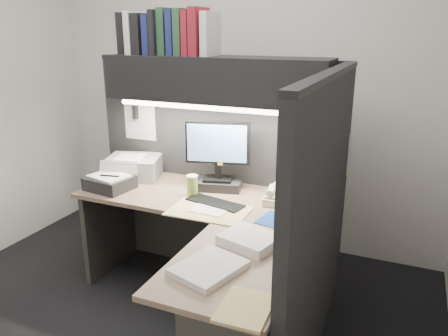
{
  "coord_description": "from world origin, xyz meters",
  "views": [
    {
      "loc": [
        1.35,
        -1.96,
        1.82
      ],
      "look_at": [
        0.29,
        0.51,
        0.96
      ],
      "focal_mm": 35.0,
      "sensor_mm": 36.0,
      "label": 1
    }
  ],
  "objects_px": {
    "keyboard": "(215,203)",
    "telephone": "(281,197)",
    "desk": "(210,283)",
    "overhead_shelf": "(216,79)",
    "printer": "(134,167)",
    "monitor": "(218,163)",
    "coffee_cup": "(192,186)",
    "notebook_stack": "(110,183)"
  },
  "relations": [
    {
      "from": "monitor",
      "to": "keyboard",
      "type": "xyz_separation_m",
      "value": [
        0.1,
        -0.28,
        -0.19
      ]
    },
    {
      "from": "overhead_shelf",
      "to": "printer",
      "type": "bearing_deg",
      "value": -176.66
    },
    {
      "from": "overhead_shelf",
      "to": "keyboard",
      "type": "distance_m",
      "value": 0.83
    },
    {
      "from": "monitor",
      "to": "notebook_stack",
      "type": "relative_size",
      "value": 1.61
    },
    {
      "from": "keyboard",
      "to": "telephone",
      "type": "distance_m",
      "value": 0.44
    },
    {
      "from": "overhead_shelf",
      "to": "keyboard",
      "type": "height_order",
      "value": "overhead_shelf"
    },
    {
      "from": "desk",
      "to": "telephone",
      "type": "distance_m",
      "value": 0.75
    },
    {
      "from": "overhead_shelf",
      "to": "printer",
      "type": "height_order",
      "value": "overhead_shelf"
    },
    {
      "from": "telephone",
      "to": "coffee_cup",
      "type": "distance_m",
      "value": 0.61
    },
    {
      "from": "desk",
      "to": "printer",
      "type": "bearing_deg",
      "value": 143.94
    },
    {
      "from": "overhead_shelf",
      "to": "telephone",
      "type": "relative_size",
      "value": 7.39
    },
    {
      "from": "monitor",
      "to": "notebook_stack",
      "type": "distance_m",
      "value": 0.79
    },
    {
      "from": "overhead_shelf",
      "to": "notebook_stack",
      "type": "bearing_deg",
      "value": -153.46
    },
    {
      "from": "telephone",
      "to": "notebook_stack",
      "type": "bearing_deg",
      "value": -172.02
    },
    {
      "from": "overhead_shelf",
      "to": "keyboard",
      "type": "xyz_separation_m",
      "value": [
        0.13,
        -0.31,
        -0.76
      ]
    },
    {
      "from": "coffee_cup",
      "to": "printer",
      "type": "height_order",
      "value": "printer"
    },
    {
      "from": "overhead_shelf",
      "to": "telephone",
      "type": "bearing_deg",
      "value": -12.3
    },
    {
      "from": "desk",
      "to": "monitor",
      "type": "bearing_deg",
      "value": 110.72
    },
    {
      "from": "keyboard",
      "to": "notebook_stack",
      "type": "distance_m",
      "value": 0.81
    },
    {
      "from": "coffee_cup",
      "to": "notebook_stack",
      "type": "bearing_deg",
      "value": -169.48
    },
    {
      "from": "printer",
      "to": "desk",
      "type": "bearing_deg",
      "value": -54.2
    },
    {
      "from": "overhead_shelf",
      "to": "telephone",
      "type": "distance_m",
      "value": 0.9
    },
    {
      "from": "keyboard",
      "to": "monitor",
      "type": "bearing_deg",
      "value": 121.91
    },
    {
      "from": "keyboard",
      "to": "coffee_cup",
      "type": "height_order",
      "value": "coffee_cup"
    },
    {
      "from": "desk",
      "to": "printer",
      "type": "height_order",
      "value": "printer"
    },
    {
      "from": "overhead_shelf",
      "to": "telephone",
      "type": "xyz_separation_m",
      "value": [
        0.52,
        -0.11,
        -0.73
      ]
    },
    {
      "from": "monitor",
      "to": "coffee_cup",
      "type": "relative_size",
      "value": 3.57
    },
    {
      "from": "monitor",
      "to": "printer",
      "type": "xyz_separation_m",
      "value": [
        -0.71,
        -0.01,
        -0.12
      ]
    },
    {
      "from": "printer",
      "to": "monitor",
      "type": "bearing_deg",
      "value": -17.4
    },
    {
      "from": "desk",
      "to": "printer",
      "type": "relative_size",
      "value": 4.34
    },
    {
      "from": "coffee_cup",
      "to": "desk",
      "type": "bearing_deg",
      "value": -54.33
    },
    {
      "from": "keyboard",
      "to": "notebook_stack",
      "type": "height_order",
      "value": "notebook_stack"
    },
    {
      "from": "keyboard",
      "to": "telephone",
      "type": "height_order",
      "value": "telephone"
    },
    {
      "from": "overhead_shelf",
      "to": "printer",
      "type": "distance_m",
      "value": 0.97
    },
    {
      "from": "desk",
      "to": "monitor",
      "type": "xyz_separation_m",
      "value": [
        -0.27,
        0.72,
        0.48
      ]
    },
    {
      "from": "overhead_shelf",
      "to": "coffee_cup",
      "type": "xyz_separation_m",
      "value": [
        -0.08,
        -0.23,
        -0.7
      ]
    },
    {
      "from": "coffee_cup",
      "to": "printer",
      "type": "distance_m",
      "value": 0.63
    },
    {
      "from": "telephone",
      "to": "monitor",
      "type": "bearing_deg",
      "value": 167.73
    },
    {
      "from": "keyboard",
      "to": "desk",
      "type": "bearing_deg",
      "value": -57.04
    },
    {
      "from": "telephone",
      "to": "printer",
      "type": "xyz_separation_m",
      "value": [
        -1.2,
        0.07,
        0.04
      ]
    },
    {
      "from": "desk",
      "to": "telephone",
      "type": "bearing_deg",
      "value": 71.09
    },
    {
      "from": "keyboard",
      "to": "notebook_stack",
      "type": "bearing_deg",
      "value": -165.98
    }
  ]
}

